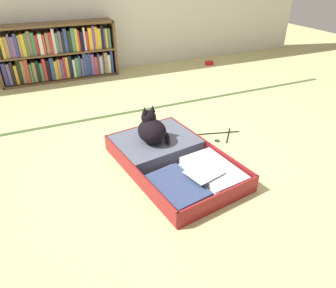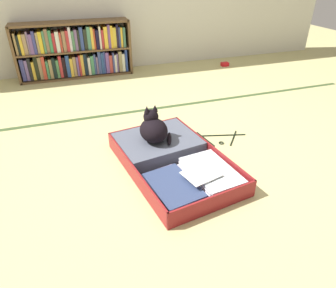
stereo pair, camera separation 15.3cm
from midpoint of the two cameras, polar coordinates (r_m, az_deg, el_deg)
The scene contains 7 objects.
ground_plane at distance 2.22m, azimuth 2.79°, elevation -3.41°, with size 10.00×10.00×0.00m, color tan.
tatami_border at distance 3.00m, azimuth -3.80°, elevation 6.24°, with size 4.80×0.05×0.00m.
bookshelf at distance 4.05m, azimuth -16.13°, elevation 16.36°, with size 1.37×0.29×0.66m.
open_suitcase at distance 2.16m, azimuth 2.39°, elevation -2.66°, with size 0.75×1.07×0.12m.
black_cat at distance 2.20m, azimuth -0.79°, elevation 2.86°, with size 0.26×0.25×0.26m.
clothes_hanger at distance 2.55m, azimuth 11.26°, elevation 1.12°, with size 0.45×0.29×0.01m.
small_red_pouch at distance 4.48m, azimuth 11.59°, elevation 14.44°, with size 0.10×0.07×0.05m.
Camera 2 is at (-0.63, -1.72, 1.25)m, focal length 32.51 mm.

